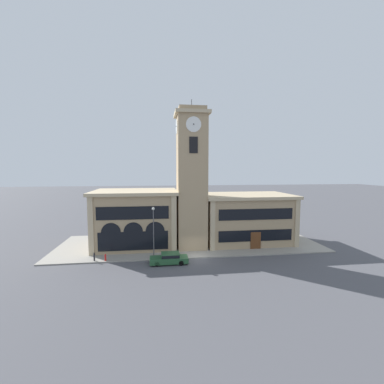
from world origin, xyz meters
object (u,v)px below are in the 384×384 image
(parked_car_near, at_px, (169,258))
(fire_hydrant, at_px, (105,257))
(street_lamp, at_px, (154,226))
(bollard, at_px, (94,257))

(parked_car_near, height_order, fire_hydrant, parked_car_near)
(parked_car_near, bearing_deg, fire_hydrant, -12.08)
(fire_hydrant, bearing_deg, parked_car_near, -11.63)
(parked_car_near, distance_m, street_lamp, 4.52)
(parked_car_near, xyz_separation_m, street_lamp, (-1.92, 1.73, 3.72))
(parked_car_near, height_order, street_lamp, street_lamp)
(fire_hydrant, bearing_deg, bollard, 174.70)
(bollard, height_order, fire_hydrant, bollard)
(bollard, distance_m, fire_hydrant, 1.38)
(street_lamp, height_order, fire_hydrant, street_lamp)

